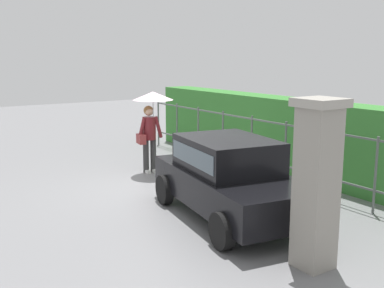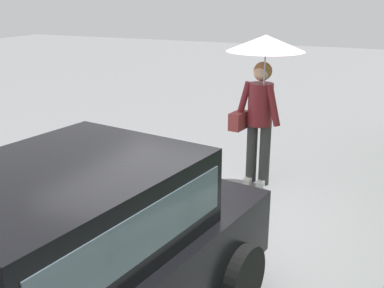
% 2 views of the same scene
% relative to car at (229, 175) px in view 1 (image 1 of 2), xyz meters
% --- Properties ---
extents(ground_plane, '(40.00, 40.00, 0.00)m').
position_rel_car_xyz_m(ground_plane, '(-2.35, -0.15, -0.80)').
color(ground_plane, slate).
extents(car, '(3.93, 2.33, 1.48)m').
position_rel_car_xyz_m(car, '(0.00, 0.00, 0.00)').
color(car, black).
rests_on(car, ground).
extents(pedestrian, '(1.02, 1.02, 2.09)m').
position_rel_car_xyz_m(pedestrian, '(-3.75, 0.39, 0.76)').
color(pedestrian, '#333333').
rests_on(pedestrian, ground).
extents(gate_pillar, '(0.60, 0.60, 2.42)m').
position_rel_car_xyz_m(gate_pillar, '(2.36, -0.31, 0.44)').
color(gate_pillar, gray).
rests_on(gate_pillar, ground).
extents(fence_section, '(9.64, 0.05, 1.50)m').
position_rel_car_xyz_m(fence_section, '(-2.20, 2.40, 0.02)').
color(fence_section, '#59605B').
rests_on(fence_section, ground).
extents(hedge_row, '(10.59, 0.90, 1.90)m').
position_rel_car_xyz_m(hedge_row, '(-2.20, 3.43, 0.15)').
color(hedge_row, '#387F33').
rests_on(hedge_row, ground).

